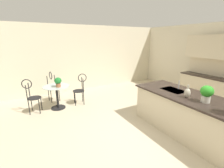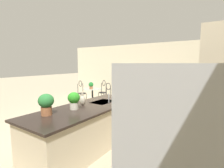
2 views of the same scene
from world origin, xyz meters
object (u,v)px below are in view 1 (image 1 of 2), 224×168
at_px(chair_near_window, 32,94).
at_px(potted_plant_counter_near, 207,93).
at_px(bistro_table, 57,95).
at_px(vase_on_counter, 187,93).
at_px(chair_toward_desk, 52,85).
at_px(chair_by_island, 80,88).
at_px(potted_plant_on_table, 58,82).

distance_m(chair_near_window, potted_plant_counter_near, 4.50).
distance_m(bistro_table, vase_on_counter, 3.70).
xyz_separation_m(bistro_table, chair_toward_desk, (-0.78, 0.00, 0.13)).
bearing_deg(potted_plant_counter_near, bistro_table, -144.93).
relative_size(bistro_table, vase_on_counter, 2.78).
xyz_separation_m(chair_near_window, chair_by_island, (0.03, 1.46, 0.00)).
distance_m(chair_by_island, chair_toward_desk, 1.08).
relative_size(chair_near_window, potted_plant_on_table, 3.53).
xyz_separation_m(potted_plant_counter_near, vase_on_counter, (-0.35, -0.10, -0.09)).
bearing_deg(chair_near_window, vase_on_counter, 44.35).
bearing_deg(bistro_table, vase_on_counter, 36.98).
relative_size(chair_near_window, potted_plant_counter_near, 3.02).
relative_size(chair_by_island, potted_plant_on_table, 3.53).
bearing_deg(potted_plant_on_table, bistro_table, -162.29).
xyz_separation_m(chair_by_island, vase_on_counter, (2.93, 1.44, 0.46)).
relative_size(chair_toward_desk, potted_plant_on_table, 3.53).
xyz_separation_m(chair_near_window, vase_on_counter, (2.97, 2.90, 0.46)).
distance_m(bistro_table, chair_toward_desk, 0.79).
relative_size(potted_plant_counter_near, vase_on_counter, 1.20).
xyz_separation_m(bistro_table, potted_plant_counter_near, (3.27, 2.30, 0.67)).
bearing_deg(chair_toward_desk, bistro_table, -0.04).
bearing_deg(chair_toward_desk, potted_plant_on_table, 2.65).
bearing_deg(potted_plant_counter_near, potted_plant_on_table, -144.31).
xyz_separation_m(chair_near_window, potted_plant_counter_near, (3.32, 3.00, 0.54)).
relative_size(chair_near_window, vase_on_counter, 3.62).
relative_size(chair_by_island, potted_plant_counter_near, 3.02).
bearing_deg(chair_toward_desk, chair_by_island, 44.83).
distance_m(chair_near_window, vase_on_counter, 4.17).
distance_m(potted_plant_on_table, vase_on_counter, 3.53).
distance_m(chair_toward_desk, potted_plant_counter_near, 4.68).
bearing_deg(bistro_table, potted_plant_on_table, 17.71).
height_order(chair_toward_desk, potted_plant_counter_near, potted_plant_counter_near).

